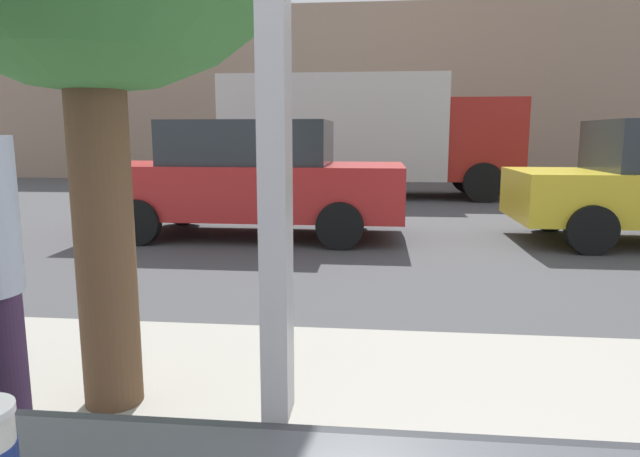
{
  "coord_description": "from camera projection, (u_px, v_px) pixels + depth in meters",
  "views": [
    {
      "loc": [
        0.18,
        -0.9,
        1.52
      ],
      "look_at": [
        -0.2,
        2.76,
        0.9
      ],
      "focal_mm": 31.33,
      "sensor_mm": 36.0,
      "label": 1
    }
  ],
  "objects": [
    {
      "name": "parked_car_red",
      "position": [
        251.0,
        178.0,
        8.37
      ],
      "size": [
        4.53,
        1.99,
        1.72
      ],
      "color": "red",
      "rests_on": "ground"
    },
    {
      "name": "building_facade_far",
      "position": [
        375.0,
        94.0,
        18.82
      ],
      "size": [
        28.0,
        1.2,
        5.72
      ],
      "primitive_type": "cube",
      "color": "gray",
      "rests_on": "ground"
    },
    {
      "name": "sidewalk_strip",
      "position": [
        336.0,
        438.0,
        2.71
      ],
      "size": [
        16.0,
        2.8,
        0.12
      ],
      "primitive_type": "cube",
      "color": "#9E998E",
      "rests_on": "ground"
    },
    {
      "name": "box_truck",
      "position": [
        364.0,
        132.0,
        13.74
      ],
      "size": [
        7.09,
        2.44,
        2.91
      ],
      "color": "beige",
      "rests_on": "ground"
    },
    {
      "name": "ground_plane",
      "position": [
        367.0,
        230.0,
        9.0
      ],
      "size": [
        60.0,
        60.0,
        0.0
      ],
      "primitive_type": "plane",
      "color": "#424244"
    }
  ]
}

